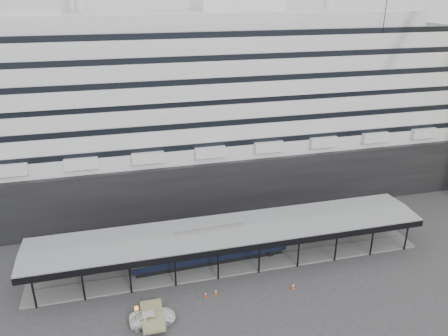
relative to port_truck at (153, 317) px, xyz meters
The scene contains 8 objects.
ground 13.42m from the port_truck, 22.98° to the left, with size 200.00×200.00×0.00m, color #333336.
cruise_ship 43.01m from the port_truck, 71.60° to the left, with size 130.00×30.00×43.90m.
platform_canopy 16.11m from the port_truck, 39.67° to the left, with size 56.00×9.18×5.30m.
port_truck is the anchor object (origin of this frame).
pullman_carriage 13.92m from the port_truck, 47.91° to the left, with size 22.43×3.65×21.94m.
traffic_cone_left 7.59m from the port_truck, 22.82° to the left, with size 0.41×0.41×0.68m.
traffic_cone_mid 9.00m from the port_truck, 20.69° to the left, with size 0.38×0.38×0.69m.
traffic_cone_right 18.56m from the port_truck, ahead, with size 0.43×0.43×0.80m.
Camera 1 is at (-14.34, -46.65, 36.52)m, focal length 35.00 mm.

